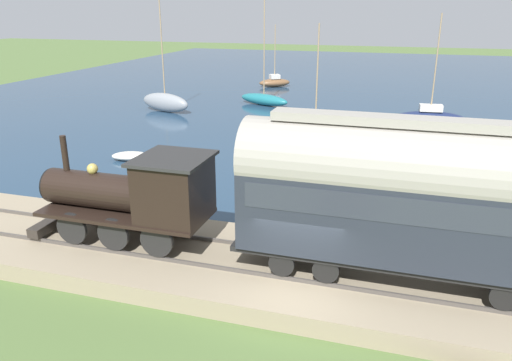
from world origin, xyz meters
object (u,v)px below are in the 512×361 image
rowboat_mid_harbor (130,156)px  sailboat_navy (430,119)px  sailboat_yellow (315,127)px  steam_locomotive (139,193)px  rowboat_off_pier (505,230)px  passenger_coach (420,195)px  sailboat_brown (275,82)px  sailboat_teal (264,99)px  sailboat_gray (165,102)px

rowboat_mid_harbor → sailboat_navy: bearing=-71.5°
sailboat_navy → sailboat_yellow: 8.26m
steam_locomotive → sailboat_yellow: (18.57, -2.33, -1.82)m
sailboat_yellow → rowboat_off_pier: size_ratio=2.38×
rowboat_off_pier → sailboat_yellow: bearing=30.0°
sailboat_navy → sailboat_yellow: sailboat_navy is taller
rowboat_mid_harbor → rowboat_off_pier: (-4.38, -18.37, -0.04)m
passenger_coach → sailboat_yellow: bearing=18.5°
sailboat_brown → rowboat_off_pier: 36.87m
passenger_coach → sailboat_yellow: size_ratio=1.44×
steam_locomotive → sailboat_teal: bearing=7.9°
rowboat_off_pier → sailboat_gray: bearing=46.2°
rowboat_mid_harbor → passenger_coach: bearing=-143.4°
sailboat_yellow → sailboat_brown: bearing=27.7°
steam_locomotive → rowboat_mid_harbor: steam_locomotive is taller
sailboat_gray → rowboat_off_pier: bearing=-110.1°
passenger_coach → sailboat_gray: size_ratio=1.06×
sailboat_navy → rowboat_mid_harbor: 20.30m
sailboat_gray → steam_locomotive: bearing=-137.9°
rowboat_off_pier → sailboat_brown: bearing=21.8°
steam_locomotive → rowboat_mid_harbor: size_ratio=2.72×
steam_locomotive → passenger_coach: bearing=-90.0°
sailboat_brown → rowboat_off_pier: (-32.40, -17.60, -0.33)m
sailboat_teal → sailboat_yellow: bearing=-123.9°
steam_locomotive → sailboat_gray: bearing=25.1°
sailboat_yellow → rowboat_mid_harbor: (-8.49, 8.77, -0.35)m
sailboat_yellow → rowboat_mid_harbor: size_ratio=3.13×
passenger_coach → rowboat_mid_harbor: bearing=56.1°
passenger_coach → sailboat_yellow: 19.77m
sailboat_navy → rowboat_off_pier: sailboat_navy is taller
sailboat_teal → rowboat_mid_harbor: bearing=-165.9°
steam_locomotive → sailboat_brown: (38.09, 5.67, -1.88)m
sailboat_brown → rowboat_mid_harbor: sailboat_brown is taller
sailboat_gray → rowboat_mid_harbor: size_ratio=4.26×
sailboat_navy → sailboat_teal: sailboat_teal is taller
sailboat_brown → sailboat_gray: sailboat_gray is taller
steam_locomotive → sailboat_yellow: bearing=-7.1°
steam_locomotive → rowboat_mid_harbor: (10.08, 6.44, -2.17)m
sailboat_yellow → rowboat_off_pier: bearing=-137.8°
sailboat_navy → sailboat_gray: sailboat_gray is taller
sailboat_yellow → sailboat_gray: (4.20, 13.00, 0.22)m
sailboat_navy → rowboat_mid_harbor: bearing=122.1°
sailboat_yellow → sailboat_teal: bearing=39.3°
sailboat_teal → rowboat_mid_harbor: (-17.76, 2.57, -0.31)m
steam_locomotive → sailboat_navy: sailboat_navy is taller
passenger_coach → sailboat_teal: (27.84, 12.43, -2.76)m
sailboat_teal → sailboat_yellow: size_ratio=1.21×
sailboat_brown → sailboat_yellow: sailboat_yellow is taller
sailboat_gray → rowboat_off_pier: sailboat_gray is taller
sailboat_brown → sailboat_teal: 10.41m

